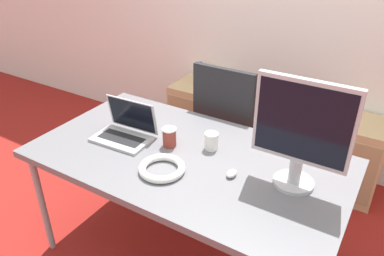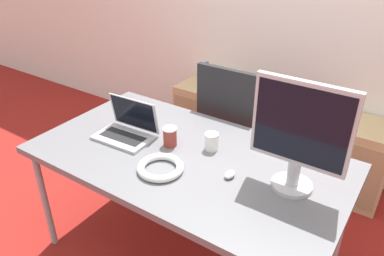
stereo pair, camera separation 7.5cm
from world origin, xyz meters
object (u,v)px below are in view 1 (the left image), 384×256
Objects in this scene: office_chair at (232,144)px; monitor at (301,133)px; coffee_cup_white at (211,141)px; laptop_center at (125,131)px; mouse at (232,173)px; coffee_cup_brown at (169,137)px; water_bottle at (200,74)px; cabinet_right at (350,157)px; cable_coil at (162,168)px; cabinet_left at (200,116)px.

monitor is at bearing -47.41° from office_chair.
laptop_center is at bearing -162.20° from coffee_cup_white.
coffee_cup_white is (0.49, 0.16, 0.00)m from laptop_center.
mouse is 0.71× the size of coffee_cup_white.
laptop_center is at bearing -166.91° from coffee_cup_brown.
monitor is at bearing 19.11° from mouse.
coffee_cup_white is at bearing -57.02° from water_bottle.
office_chair reaches higher than cabinet_right.
laptop_center is 0.71m from mouse.
mouse is at bearing -53.95° from water_bottle.
coffee_cup_white is at bearing 70.98° from cable_coil.
mouse is at bearing -65.34° from office_chair.
cable_coil is (0.05, -0.97, 0.39)m from office_chair.
cable_coil reaches higher than cabinet_right.
coffee_cup_white is 0.89× the size of coffee_cup_brown.
mouse is at bearing 24.61° from cable_coil.
monitor is (1.21, -1.16, 0.75)m from cabinet_left.
office_chair is 0.98m from mouse.
cabinet_right is (1.34, 0.00, 0.00)m from cabinet_left.
coffee_cup_brown is at bearing 13.09° from laptop_center.
monitor is at bearing 4.79° from laptop_center.
cable_coil is at bearing -155.39° from mouse.
cabinet_right is at bearing 54.25° from coffee_cup_brown.
water_bottle is at bearing 112.38° from coffee_cup_brown.
cabinet_left is at bearing 123.03° from coffee_cup_white.
laptop_center is 1.43× the size of cable_coil.
monitor is (0.66, -0.72, 0.66)m from office_chair.
cabinet_right is 1.66m from cable_coil.
coffee_cup_white is 0.41× the size of cable_coil.
coffee_cup_white is at bearing -120.14° from cabinet_right.
office_chair is 0.77m from water_bottle.
water_bottle is at bearing 179.91° from cabinet_right.
water_bottle is 3.00× the size of mouse.
cabinet_left is 1.83m from monitor.
coffee_cup_brown reaches higher than cabinet_right.
laptop_center is (0.21, -1.25, 0.50)m from cabinet_left.
coffee_cup_brown reaches higher than cable_coil.
water_bottle is at bearing 99.77° from laptop_center.
laptop_center is at bearing -175.21° from monitor.
laptop_center is 3.12× the size of coffee_cup_brown.
cabinet_left is 5.56× the size of coffee_cup_brown.
office_chair is 0.86m from coffee_cup_brown.
cabinet_left is at bearing 136.07° from monitor.
monitor reaches higher than coffee_cup_brown.
coffee_cup_white is at bearing 23.31° from coffee_cup_brown.
water_bottle reaches higher than cable_coil.
office_chair is at bearing 85.75° from coffee_cup_brown.
coffee_cup_white is at bearing -75.76° from office_chair.
office_chair is at bearing 104.24° from coffee_cup_white.
cabinet_right is 1.40m from water_bottle.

